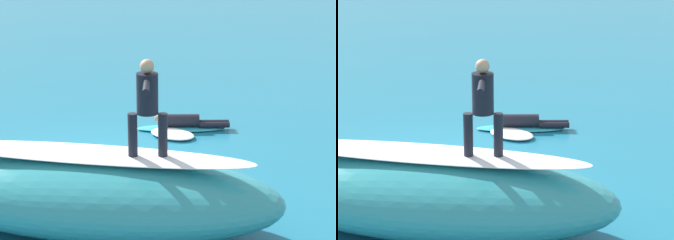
% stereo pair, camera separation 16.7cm
% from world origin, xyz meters
% --- Properties ---
extents(ground_plane, '(120.00, 120.00, 0.00)m').
position_xyz_m(ground_plane, '(0.00, 0.00, 0.00)').
color(ground_plane, teal).
extents(wave_crest, '(6.25, 3.01, 1.22)m').
position_xyz_m(wave_crest, '(-0.45, 2.52, 0.61)').
color(wave_crest, teal).
rests_on(wave_crest, ground_plane).
extents(wave_foam_lip, '(5.19, 1.36, 0.08)m').
position_xyz_m(wave_foam_lip, '(-0.45, 2.52, 1.26)').
color(wave_foam_lip, white).
rests_on(wave_foam_lip, wave_crest).
extents(surfboard_riding, '(1.86, 0.65, 0.07)m').
position_xyz_m(surfboard_riding, '(-1.35, 2.61, 1.25)').
color(surfboard_riding, '#EAE5C6').
rests_on(surfboard_riding, wave_crest).
extents(surfer_riding, '(0.60, 1.42, 1.50)m').
position_xyz_m(surfer_riding, '(-1.35, 2.61, 2.16)').
color(surfer_riding, black).
rests_on(surfer_riding, surfboard_riding).
extents(surfboard_paddling, '(2.11, 0.74, 0.08)m').
position_xyz_m(surfboard_paddling, '(-1.57, -2.42, 0.04)').
color(surfboard_paddling, '#33B2D1').
rests_on(surfboard_paddling, ground_plane).
extents(surfer_paddling, '(1.75, 0.45, 0.31)m').
position_xyz_m(surfer_paddling, '(-1.71, -2.43, 0.21)').
color(surfer_paddling, black).
rests_on(surfer_paddling, surfboard_paddling).
extents(foam_patch_mid, '(1.29, 1.15, 0.12)m').
position_xyz_m(foam_patch_mid, '(-1.40, -1.94, 0.06)').
color(foam_patch_mid, white).
rests_on(foam_patch_mid, ground_plane).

